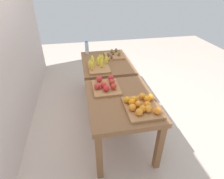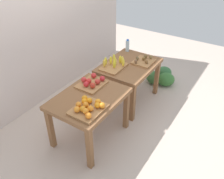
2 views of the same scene
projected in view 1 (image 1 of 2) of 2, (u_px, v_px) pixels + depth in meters
name	position (u px, v px, depth m)	size (l,w,h in m)	color
ground_plane	(112.00, 116.00, 3.04)	(8.00, 8.00, 0.00)	beige
display_table_left	(121.00, 106.00, 2.24)	(1.04, 0.80, 0.73)	brown
display_table_right	(106.00, 67.00, 3.17)	(1.04, 0.80, 0.73)	brown
orange_bin	(141.00, 106.00, 1.99)	(0.44, 0.39, 0.11)	#A87444
apple_bin	(106.00, 86.00, 2.35)	(0.41, 0.34, 0.11)	#A87444
banana_crate	(98.00, 65.00, 2.87)	(0.44, 0.33, 0.17)	#A87444
kiwi_bin	(114.00, 55.00, 3.28)	(0.36, 0.32, 0.10)	#A87444
water_bottle	(87.00, 48.00, 3.36)	(0.07, 0.07, 0.23)	silver
watermelon_pile	(112.00, 69.00, 4.21)	(0.66, 0.67, 0.28)	#336638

